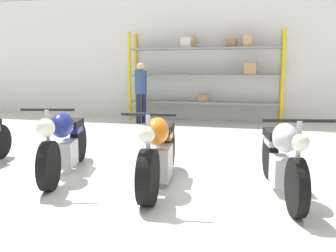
{
  "coord_description": "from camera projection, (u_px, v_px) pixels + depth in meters",
  "views": [
    {
      "loc": [
        1.26,
        -4.37,
        1.45
      ],
      "look_at": [
        0.0,
        0.4,
        0.7
      ],
      "focal_mm": 40.0,
      "sensor_mm": 36.0,
      "label": 1
    }
  ],
  "objects": [
    {
      "name": "ground_plane",
      "position": [
        160.0,
        185.0,
        4.71
      ],
      "size": [
        30.0,
        30.0,
        0.0
      ],
      "primitive_type": "plane",
      "color": "silver"
    },
    {
      "name": "back_wall",
      "position": [
        223.0,
        57.0,
        10.6
      ],
      "size": [
        30.0,
        0.08,
        3.6
      ],
      "color": "white",
      "rests_on": "ground_plane"
    },
    {
      "name": "shelving_rack",
      "position": [
        207.0,
        71.0,
        10.4
      ],
      "size": [
        4.29,
        0.63,
        2.49
      ],
      "color": "yellow",
      "rests_on": "ground_plane"
    },
    {
      "name": "motorcycle_blue",
      "position": [
        65.0,
        142.0,
        5.16
      ],
      "size": [
        0.8,
        2.04,
        0.99
      ],
      "rotation": [
        0.0,
        0.0,
        -1.32
      ],
      "color": "black",
      "rests_on": "ground_plane"
    },
    {
      "name": "motorcycle_orange",
      "position": [
        159.0,
        153.0,
        4.68
      ],
      "size": [
        0.59,
        2.01,
        0.99
      ],
      "rotation": [
        0.0,
        0.0,
        -1.45
      ],
      "color": "black",
      "rests_on": "ground_plane"
    },
    {
      "name": "motorcycle_silver",
      "position": [
        282.0,
        156.0,
        4.34
      ],
      "size": [
        0.69,
        1.95,
        0.97
      ],
      "rotation": [
        0.0,
        0.0,
        -1.39
      ],
      "color": "black",
      "rests_on": "ground_plane"
    },
    {
      "name": "person_browsing",
      "position": [
        141.0,
        88.0,
        10.09
      ],
      "size": [
        0.45,
        0.45,
        1.62
      ],
      "rotation": [
        0.0,
        0.0,
        2.52
      ],
      "color": "#1E2338",
      "rests_on": "ground_plane"
    }
  ]
}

